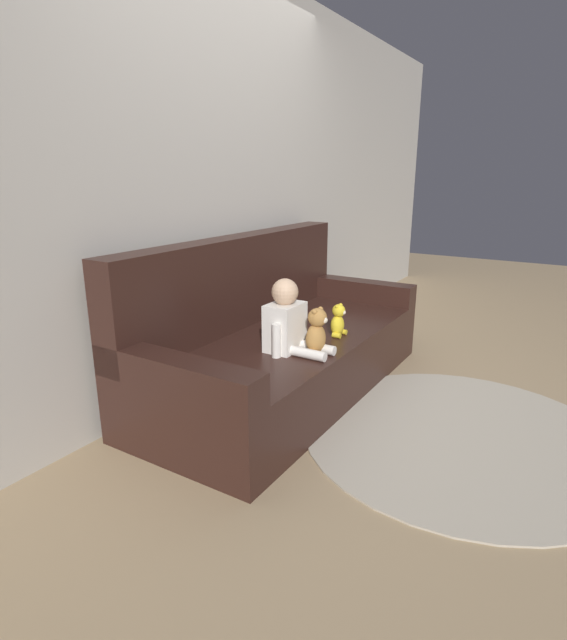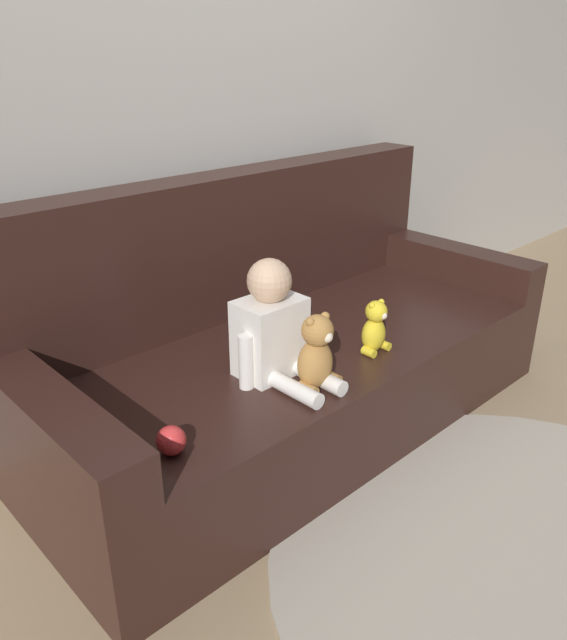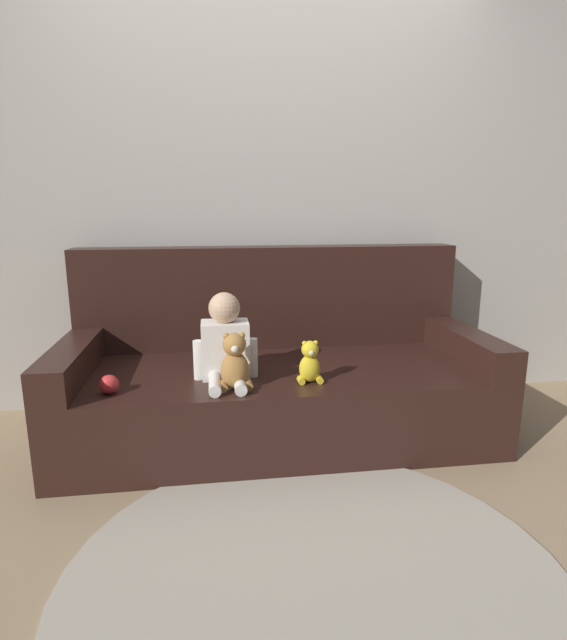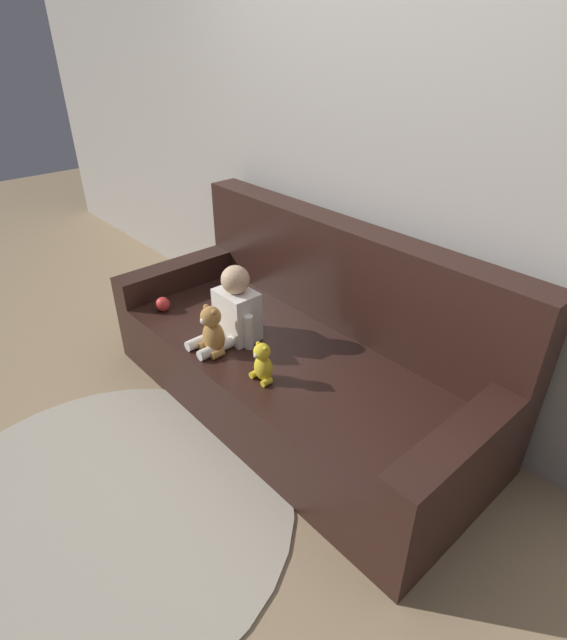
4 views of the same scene
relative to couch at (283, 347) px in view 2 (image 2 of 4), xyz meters
The scene contains 8 objects.
ground_plane 0.32m from the couch, 90.00° to the right, with size 12.00×12.00×0.00m, color #9E8460.
wall_back 1.10m from the couch, 90.00° to the left, with size 8.00×0.05×2.60m.
couch is the anchor object (origin of this frame).
person_baby 0.44m from the couch, 138.87° to the right, with size 0.30×0.37×0.41m.
teddy_bear_brown 0.51m from the couch, 120.45° to the right, with size 0.15×0.12×0.26m.
plush_toy_side 0.42m from the couch, 73.52° to the right, with size 0.12×0.09×0.20m.
toy_ball 0.88m from the couch, 154.10° to the right, with size 0.08×0.08×0.08m.
floor_rug 1.21m from the couch, 91.28° to the right, with size 1.67×1.67×0.01m.
Camera 2 is at (-1.55, -1.55, 1.43)m, focal length 35.00 mm.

